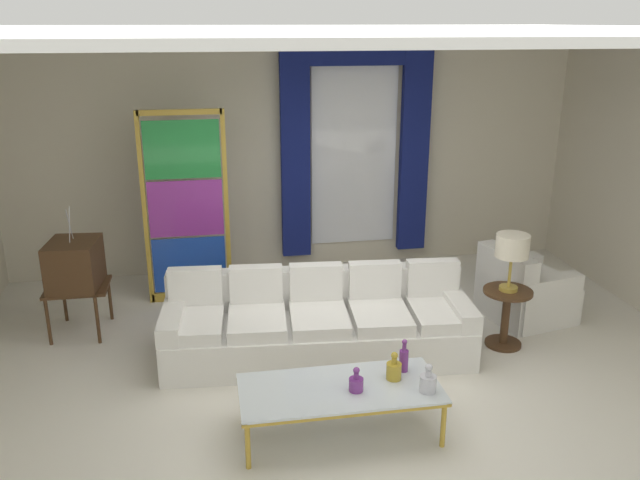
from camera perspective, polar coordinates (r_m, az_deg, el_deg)
name	(u,v)px	position (r m, az deg, el deg)	size (l,w,h in m)	color
ground_plane	(342,381)	(6.05, 1.90, -12.17)	(16.00, 16.00, 0.00)	silver
wall_rear	(293,153)	(8.37, -2.33, 7.59)	(8.00, 0.12, 3.00)	beige
ceiling_slab	(326,30)	(5.99, 0.57, 17.89)	(8.00, 7.60, 0.04)	white
curtained_window	(356,135)	(8.30, 3.14, 9.17)	(2.00, 0.17, 2.70)	white
couch_white_long	(317,324)	(6.37, -0.22, -7.36)	(2.98, 1.15, 0.86)	white
coffee_table	(340,391)	(5.18, 1.74, -13.01)	(1.56, 0.69, 0.41)	silver
bottle_blue_decanter	(404,359)	(5.36, 7.33, -10.23)	(0.07, 0.07, 0.28)	#753384
bottle_crystal_tall	(428,382)	(5.14, 9.41, -12.12)	(0.13, 0.13, 0.23)	silver
bottle_amber_squat	(356,383)	(5.09, 3.17, -12.35)	(0.11, 0.11, 0.20)	#753384
bottle_ruby_flask	(394,370)	(5.26, 6.47, -11.17)	(0.12, 0.12, 0.23)	gold
vintage_tv	(75,266)	(7.08, -20.63, -2.17)	(0.62, 0.64, 1.35)	#472D19
armchair_white	(523,293)	(7.44, 17.29, -4.45)	(0.97, 0.96, 0.80)	white
stained_glass_divider	(186,212)	(7.47, -11.60, 2.39)	(0.95, 0.05, 2.20)	gold
peacock_figurine	(229,292)	(7.39, -7.96, -4.47)	(0.44, 0.60, 0.50)	beige
round_side_table	(506,312)	(6.75, 15.92, -6.10)	(0.48, 0.48, 0.59)	#472D19
table_lamp_brass	(512,248)	(6.51, 16.43, -0.70)	(0.32, 0.32, 0.57)	#B29338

